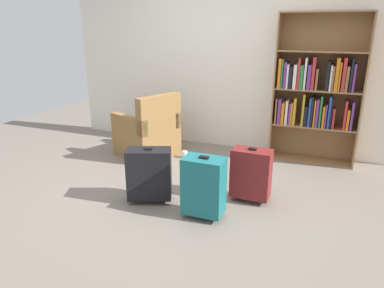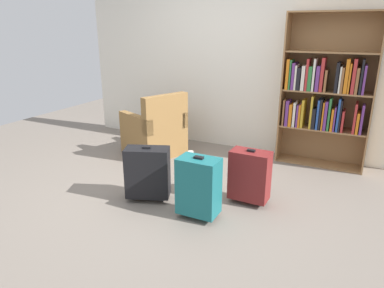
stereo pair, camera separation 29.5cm
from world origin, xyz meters
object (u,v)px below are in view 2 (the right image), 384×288
object	(u,v)px
suitcase_black	(148,172)
suitcase_teal	(199,186)
mug	(191,154)
suitcase_dark_red	(250,175)
bookshelf	(325,93)
armchair	(156,133)

from	to	relation	value
suitcase_black	suitcase_teal	distance (m)	0.64
mug	suitcase_dark_red	distance (m)	1.49
bookshelf	mug	size ratio (longest dim) A/B	16.19
suitcase_black	suitcase_dark_red	bearing A→B (deg)	22.69
mug	armchair	bearing A→B (deg)	-171.43
armchair	mug	size ratio (longest dim) A/B	7.63
bookshelf	mug	distance (m)	1.95
suitcase_black	suitcase_dark_red	xyz separation A→B (m)	(0.98, 0.41, -0.01)
armchair	suitcase_black	size ratio (longest dim) A/B	1.52
armchair	suitcase_dark_red	world-z (taller)	armchair
armchair	mug	distance (m)	0.60
suitcase_black	suitcase_dark_red	world-z (taller)	suitcase_black
bookshelf	suitcase_black	bearing A→B (deg)	-127.91
armchair	suitcase_black	world-z (taller)	armchair
armchair	suitcase_black	distance (m)	1.43
armchair	suitcase_dark_red	bearing A→B (deg)	-26.97
mug	suitcase_teal	size ratio (longest dim) A/B	0.19
mug	suitcase_dark_red	world-z (taller)	suitcase_dark_red
mug	suitcase_black	distance (m)	1.37
suitcase_teal	mug	bearing A→B (deg)	118.91
bookshelf	suitcase_black	xyz separation A→B (m)	(-1.47, -1.89, -0.64)
suitcase_black	bookshelf	bearing A→B (deg)	52.09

